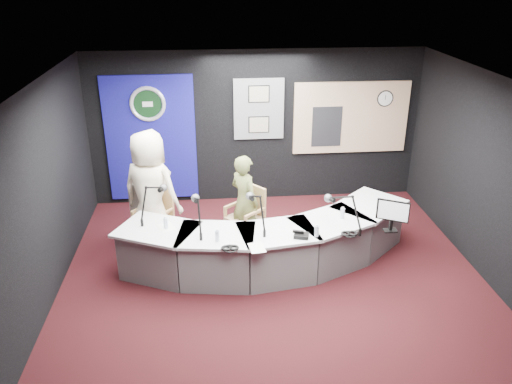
{
  "coord_description": "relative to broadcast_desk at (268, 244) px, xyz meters",
  "views": [
    {
      "loc": [
        -0.82,
        -5.97,
        4.14
      ],
      "look_at": [
        -0.2,
        0.8,
        1.1
      ],
      "focal_mm": 36.0,
      "sensor_mm": 36.0,
      "label": 1
    }
  ],
  "objects": [
    {
      "name": "notepad",
      "position": [
        -0.23,
        -0.75,
        0.38
      ],
      "size": [
        0.23,
        0.3,
        0.0
      ],
      "primitive_type": "cube",
      "rotation": [
        0.0,
        0.0,
        0.13
      ],
      "color": "white",
      "rests_on": "broadcast_desk"
    },
    {
      "name": "backdrop_panel",
      "position": [
        -1.85,
        2.42,
        0.88
      ],
      "size": [
        1.6,
        0.05,
        2.3
      ],
      "primitive_type": "cube",
      "color": "navy",
      "rests_on": "wall_back"
    },
    {
      "name": "ceiling",
      "position": [
        0.05,
        -0.55,
        2.42
      ],
      "size": [
        6.0,
        6.0,
        0.02
      ],
      "primitive_type": "cube",
      "color": "silver",
      "rests_on": "ground"
    },
    {
      "name": "person_woman",
      "position": [
        -0.29,
        0.69,
        0.38
      ],
      "size": [
        0.62,
        0.65,
        1.5
      ],
      "primitive_type": "imported",
      "rotation": [
        0.0,
        0.0,
        2.23
      ],
      "color": "olive",
      "rests_on": "ground"
    },
    {
      "name": "wall_right",
      "position": [
        3.05,
        -0.55,
        1.02
      ],
      "size": [
        0.02,
        6.0,
        2.8
      ],
      "primitive_type": "cube",
      "color": "black",
      "rests_on": "ground"
    },
    {
      "name": "armchair_right",
      "position": [
        -0.29,
        0.69,
        0.09
      ],
      "size": [
        0.74,
        0.74,
        0.94
      ],
      "primitive_type": null,
      "rotation": [
        0.0,
        0.0,
        -0.87
      ],
      "color": "tan",
      "rests_on": "ground"
    },
    {
      "name": "wall_left",
      "position": [
        -2.95,
        -0.55,
        1.02
      ],
      "size": [
        0.02,
        6.0,
        2.8
      ],
      "primitive_type": "cube",
      "color": "black",
      "rests_on": "ground"
    },
    {
      "name": "water_bottles",
      "position": [
        -0.18,
        -0.27,
        0.46
      ],
      "size": [
        2.59,
        0.56,
        0.18
      ],
      "primitive_type": null,
      "color": "silver",
      "rests_on": "broadcast_desk"
    },
    {
      "name": "boom_mic_a",
      "position": [
        -1.65,
        0.28,
        0.68
      ],
      "size": [
        0.4,
        0.67,
        0.6
      ],
      "primitive_type": null,
      "color": "black",
      "rests_on": "broadcast_desk"
    },
    {
      "name": "equipment_rack",
      "position": [
        1.35,
        2.39,
        1.03
      ],
      "size": [
        0.55,
        0.02,
        0.75
      ],
      "primitive_type": "cube",
      "color": "black",
      "rests_on": "booth_window_frame"
    },
    {
      "name": "person_man",
      "position": [
        -1.72,
        0.74,
        0.58
      ],
      "size": [
        1.11,
        0.95,
        1.92
      ],
      "primitive_type": "imported",
      "rotation": [
        0.0,
        0.0,
        2.7
      ],
      "color": "#F4E4C3",
      "rests_on": "ground"
    },
    {
      "name": "wall_back",
      "position": [
        0.05,
        2.45,
        1.02
      ],
      "size": [
        6.0,
        0.02,
        2.8
      ],
      "primitive_type": "cube",
      "color": "black",
      "rests_on": "ground"
    },
    {
      "name": "pinboard",
      "position": [
        0.1,
        2.42,
        1.38
      ],
      "size": [
        0.9,
        0.04,
        1.1
      ],
      "primitive_type": "cube",
      "color": "slate",
      "rests_on": "wall_back"
    },
    {
      "name": "wall_front",
      "position": [
        0.05,
        -3.55,
        1.02
      ],
      "size": [
        6.0,
        0.02,
        2.8
      ],
      "primitive_type": "cube",
      "color": "black",
      "rests_on": "ground"
    },
    {
      "name": "draped_jacket",
      "position": [
        -1.88,
        0.95,
        0.24
      ],
      "size": [
        0.47,
        0.37,
        0.7
      ],
      "primitive_type": "cube",
      "rotation": [
        0.0,
        0.0,
        -0.61
      ],
      "color": "slate",
      "rests_on": "armchair_left"
    },
    {
      "name": "booth_window_frame",
      "position": [
        1.8,
        2.42,
        1.18
      ],
      "size": [
        2.12,
        0.06,
        1.32
      ],
      "primitive_type": "cube",
      "color": "tan",
      "rests_on": "wall_back"
    },
    {
      "name": "paper_stack",
      "position": [
        -1.44,
        -0.06,
        0.38
      ],
      "size": [
        0.29,
        0.33,
        0.0
      ],
      "primitive_type": "cube",
      "rotation": [
        0.0,
        0.0,
        0.41
      ],
      "color": "white",
      "rests_on": "broadcast_desk"
    },
    {
      "name": "booth_glow",
      "position": [
        1.8,
        2.41,
        1.18
      ],
      "size": [
        2.0,
        0.02,
        1.2
      ],
      "primitive_type": "cube",
      "color": "#D3B385",
      "rests_on": "booth_window_frame"
    },
    {
      "name": "broadcast_desk",
      "position": [
        0.0,
        0.0,
        0.0
      ],
      "size": [
        4.5,
        1.9,
        0.75
      ],
      "primitive_type": null,
      "color": "silver",
      "rests_on": "ground"
    },
    {
      "name": "boom_mic_c",
      "position": [
        -0.18,
        -0.16,
        0.68
      ],
      "size": [
        0.27,
        0.72,
        0.6
      ],
      "primitive_type": null,
      "color": "black",
      "rests_on": "broadcast_desk"
    },
    {
      "name": "desk_phone",
      "position": [
        0.4,
        -0.52,
        0.4
      ],
      "size": [
        0.23,
        0.21,
        0.05
      ],
      "primitive_type": "cube",
      "rotation": [
        0.0,
        0.0,
        -0.28
      ],
      "color": "black",
      "rests_on": "broadcast_desk"
    },
    {
      "name": "agency_seal",
      "position": [
        -1.85,
        2.38,
        1.52
      ],
      "size": [
        0.63,
        0.07,
        0.63
      ],
      "primitive_type": "torus",
      "rotation": [
        1.57,
        0.0,
        0.0
      ],
      "color": "silver",
      "rests_on": "backdrop_panel"
    },
    {
      "name": "computer_monitor",
      "position": [
        1.65,
        -0.46,
        0.7
      ],
      "size": [
        0.42,
        0.24,
        0.31
      ],
      "primitive_type": "cube",
      "rotation": [
        0.0,
        0.0,
        -0.48
      ],
      "color": "black",
      "rests_on": "broadcast_desk"
    },
    {
      "name": "framed_photo_upper",
      "position": [
        0.1,
        2.39,
        1.65
      ],
      "size": [
        0.34,
        0.02,
        0.27
      ],
      "primitive_type": "cube",
      "color": "gray",
      "rests_on": "pinboard"
    },
    {
      "name": "boom_mic_d",
      "position": [
        1.02,
        -0.29,
        0.68
      ],
      "size": [
        0.46,
        0.64,
        0.6
      ],
      "primitive_type": null,
      "color": "black",
      "rests_on": "broadcast_desk"
    },
    {
      "name": "wall_clock",
      "position": [
        2.4,
        2.39,
        1.52
      ],
      "size": [
        0.28,
        0.01,
        0.28
      ],
      "primitive_type": "cylinder",
      "rotation": [
        1.57,
        0.0,
        0.0
      ],
      "color": "white",
      "rests_on": "booth_window_frame"
    },
    {
      "name": "boom_mic_b",
      "position": [
        -0.99,
        -0.17,
        0.68
      ],
      "size": [
        0.19,
        0.74,
        0.6
      ],
      "primitive_type": null,
      "color": "black",
      "rests_on": "broadcast_desk"
    },
    {
      "name": "framed_photo_lower",
      "position": [
        0.1,
        2.39,
        1.09
      ],
      "size": [
        0.34,
        0.02,
        0.27
      ],
      "primitive_type": "cube",
      "color": "gray",
      "rests_on": "pinboard"
    },
    {
      "name": "headphones_far",
      "position": [
        -0.58,
        -0.75,
        0.39
      ],
      "size": [
        0.23,
        0.23,
        0.04
      ],
      "primitive_type": "torus",
      "color": "black",
      "rests_on": "broadcast_desk"
    },
    {
      "name": "ground",
      "position": [
        0.05,
        -0.55,
        -0.38
      ],
      "size": [
        6.0,
        6.0,
        0.0
      ],
      "primitive_type": "plane",
      "color": "black",
      "rests_on": "ground"
    },
    {
      "name": "seal_center",
      "position": [
        -1.85,
        2.38,
        1.52
      ],
      "size": [
        0.48,
        0.01,
        0.48
      ],
      "primitive_type": "cylinder",
      "rotation": [
        1.57,
        0.0,
        0.0
      ],
      "color": "black",
      "rests_on": "backdrop_panel"
    },
    {
      "name": "armchair_left",
      "position": [
        -1.72,
        0.74,
        0.14
      ],
      "size": [
        0.81,
        0.81,
        1.03
      ],
      "primitive_type": null,
      "rotation": [
        0.0,
        0.0,
        -0.61
      ],
      "color": "tan",
      "rests_on": "ground"
    },
    {
      "name": "headphones_near",
      "position": [
        1.06,
        -0.51,
        0.39
      ],
      "size": [
        0.21,
        0.21,
        0.03
      ],
      "primitive_type": "torus",
      "color": "black",
      "rests_on": "broadcast_desk"
    }
  ]
}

